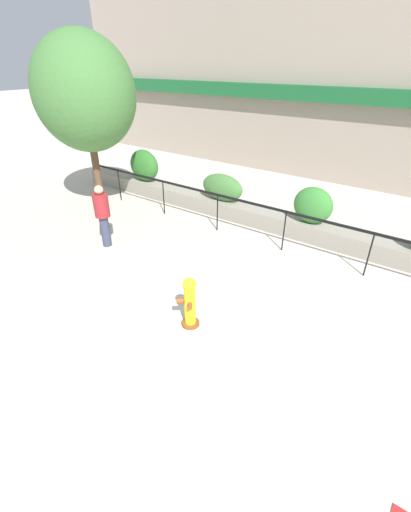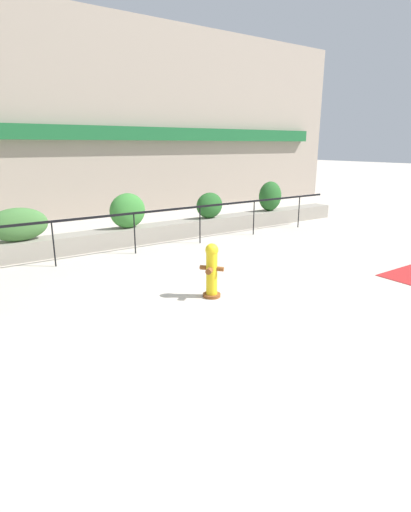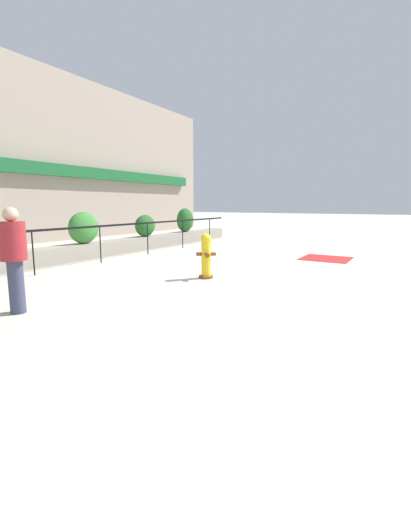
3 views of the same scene
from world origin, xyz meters
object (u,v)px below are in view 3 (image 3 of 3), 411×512
at_px(hedge_bush_2, 84,228).
at_px(pedestrian, 14,254).
at_px(hedge_bush_3, 145,226).
at_px(fire_hydrant, 206,255).
at_px(hedge_bush_4, 185,220).

height_order(hedge_bush_2, pedestrian, pedestrian).
xyz_separation_m(hedge_bush_3, fire_hydrant, (-3.41, -4.95, -0.38)).
relative_size(hedge_bush_2, hedge_bush_4, 1.01).
relative_size(hedge_bush_3, fire_hydrant, 0.90).
xyz_separation_m(hedge_bush_3, pedestrian, (-7.33, -3.72, 0.06)).
height_order(hedge_bush_3, fire_hydrant, hedge_bush_3).
distance_m(hedge_bush_2, hedge_bush_4, 5.73).
distance_m(hedge_bush_4, pedestrian, 10.76).
bearing_deg(fire_hydrant, hedge_bush_3, 55.45).
xyz_separation_m(hedge_bush_2, hedge_bush_4, (5.73, 0.00, 0.03)).
height_order(hedge_bush_2, hedge_bush_3, hedge_bush_2).
relative_size(fire_hydrant, pedestrian, 0.62).
bearing_deg(fire_hydrant, hedge_bush_2, 84.85).
distance_m(hedge_bush_2, fire_hydrant, 4.99).
distance_m(hedge_bush_3, hedge_bush_4, 2.77).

